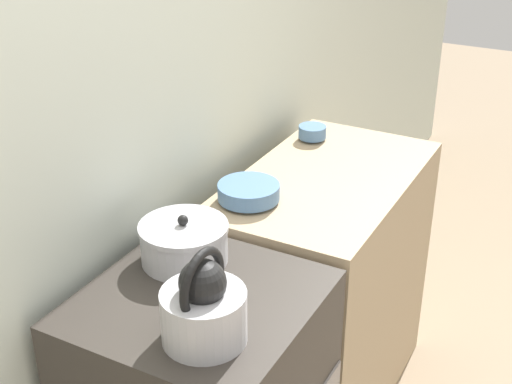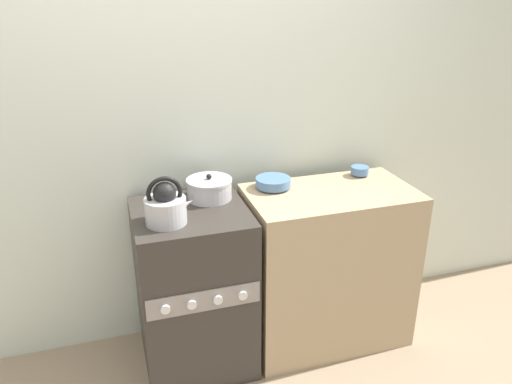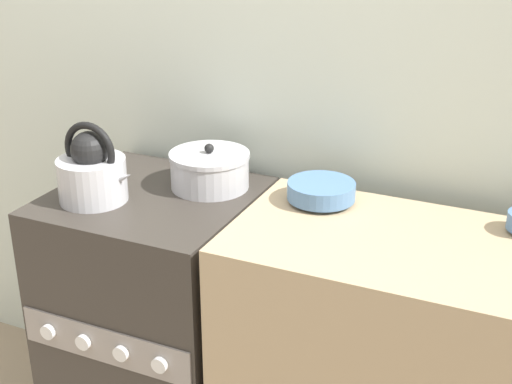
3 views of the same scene
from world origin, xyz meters
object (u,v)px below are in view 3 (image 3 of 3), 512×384
(cooking_pot, at_px, (210,170))
(enamel_bowl, at_px, (321,191))
(stove, at_px, (160,327))
(kettle, at_px, (92,172))

(cooking_pot, height_order, enamel_bowl, cooking_pot)
(cooking_pot, bearing_deg, enamel_bowl, -0.45)
(stove, relative_size, kettle, 3.82)
(kettle, bearing_deg, enamel_bowl, 19.98)
(kettle, distance_m, enamel_bowl, 0.64)
(enamel_bowl, bearing_deg, kettle, -160.02)
(kettle, relative_size, enamel_bowl, 1.26)
(stove, bearing_deg, enamel_bowl, 14.14)
(stove, bearing_deg, cooking_pot, 43.83)
(kettle, xyz_separation_m, enamel_bowl, (0.60, 0.22, -0.04))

